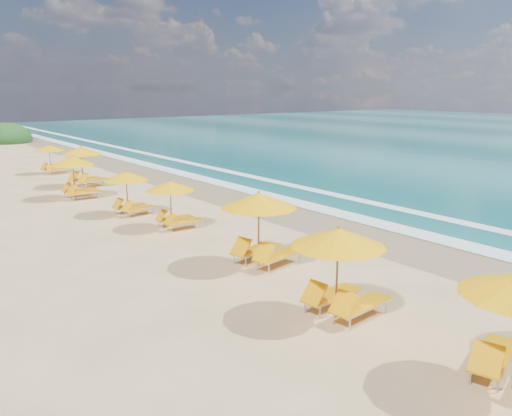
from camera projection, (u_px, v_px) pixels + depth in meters
ground at (256, 239)px, 20.34m from camera, size 160.00×160.00×0.00m
wet_sand at (331, 223)px, 22.68m from camera, size 4.00×160.00×0.01m
surf_foam at (373, 214)px, 24.26m from camera, size 4.00×160.00×0.01m
station_3 at (342, 265)px, 13.16m from camera, size 2.74×2.58×2.39m
station_4 at (263, 223)px, 17.02m from camera, size 3.02×2.89×2.49m
station_5 at (174, 201)px, 21.64m from camera, size 2.21×2.04×2.03m
station_6 at (130, 190)px, 23.97m from camera, size 2.43×2.31×2.04m
station_7 at (77, 174)px, 27.51m from camera, size 2.45×2.26×2.26m
station_8 at (85, 163)px, 30.84m from camera, size 3.02×2.94×2.41m
station_9 at (52, 157)px, 35.49m from camera, size 2.47×2.39×2.00m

